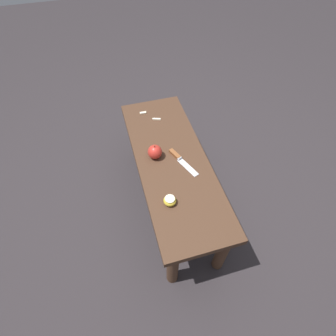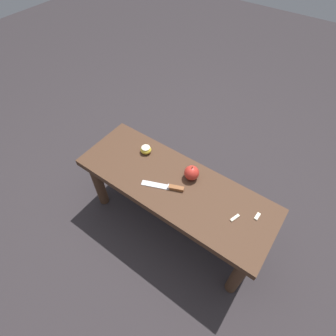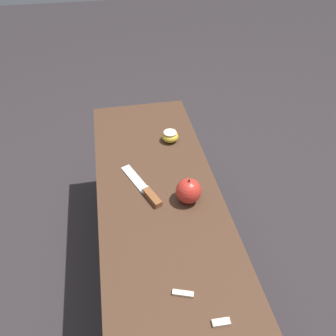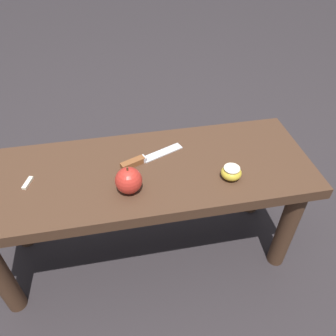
# 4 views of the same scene
# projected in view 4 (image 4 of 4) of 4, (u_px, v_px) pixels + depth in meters

# --- Properties ---
(ground_plane) EXTENTS (8.00, 8.00, 0.00)m
(ground_plane) POSITION_uv_depth(u_px,v_px,m) (148.00, 250.00, 1.37)
(ground_plane) COLOR #2D282B
(wooden_bench) EXTENTS (1.12, 0.40, 0.45)m
(wooden_bench) POSITION_uv_depth(u_px,v_px,m) (144.00, 187.00, 1.12)
(wooden_bench) COLOR #472D1E
(wooden_bench) RESTS_ON ground_plane
(knife) EXTENTS (0.22, 0.11, 0.02)m
(knife) POSITION_uv_depth(u_px,v_px,m) (143.00, 159.00, 1.09)
(knife) COLOR silver
(knife) RESTS_ON wooden_bench
(apple_whole) EXTENTS (0.08, 0.08, 0.09)m
(apple_whole) POSITION_uv_depth(u_px,v_px,m) (129.00, 180.00, 0.97)
(apple_whole) COLOR red
(apple_whole) RESTS_ON wooden_bench
(apple_cut) EXTENTS (0.06, 0.06, 0.04)m
(apple_cut) POSITION_uv_depth(u_px,v_px,m) (231.00, 173.00, 1.02)
(apple_cut) COLOR gold
(apple_cut) RESTS_ON wooden_bench
(apple_slice_near_knife) EXTENTS (0.03, 0.05, 0.01)m
(apple_slice_near_knife) POSITION_uv_depth(u_px,v_px,m) (28.00, 182.00, 1.01)
(apple_slice_near_knife) COLOR beige
(apple_slice_near_knife) RESTS_ON wooden_bench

